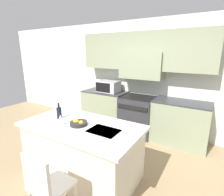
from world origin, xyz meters
The scene contains 11 objects.
ground_plane centered at (0.00, 0.00, 0.00)m, with size 10.00×10.00×0.00m, color #997F5B.
back_cabinetry centered at (0.00, 2.21, 1.58)m, with size 10.00×0.46×2.70m.
back_counter centered at (0.00, 1.96, 0.47)m, with size 3.09×0.62×0.95m.
range_stove centered at (0.00, 1.94, 0.47)m, with size 0.79×0.70×0.93m.
microwave centered at (-0.85, 1.96, 1.09)m, with size 0.55×0.39×0.28m.
kitchen_island centered at (-0.15, 0.07, 0.45)m, with size 1.86×0.99×0.89m.
island_chair centered at (0.09, -0.80, 0.54)m, with size 0.42×0.40×0.94m.
wine_bottle centered at (-0.63, 0.08, 0.99)m, with size 0.08×0.08×0.26m.
wine_glass_near centered at (-0.40, -0.10, 1.00)m, with size 0.07×0.07×0.17m.
wine_glass_far centered at (-0.46, 0.33, 1.00)m, with size 0.07×0.07×0.17m.
fruit_bowl centered at (-0.17, 0.04, 0.92)m, with size 0.27×0.27×0.10m.
Camera 1 is at (1.54, -1.80, 1.96)m, focal length 28.00 mm.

